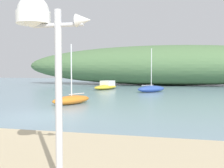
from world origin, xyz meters
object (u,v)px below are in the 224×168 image
(motorboat_inner_mooring, at_px, (106,86))
(sailboat_by_sandbar, at_px, (72,99))
(mast_structure, at_px, (40,27))
(sailboat_centre_water, at_px, (151,89))

(motorboat_inner_mooring, bearing_deg, sailboat_by_sandbar, -85.29)
(motorboat_inner_mooring, bearing_deg, mast_structure, -78.27)
(sailboat_by_sandbar, relative_size, sailboat_centre_water, 0.88)
(mast_structure, relative_size, sailboat_by_sandbar, 0.83)
(mast_structure, xyz_separation_m, sailboat_centre_water, (0.25, 22.30, -2.57))
(motorboat_inner_mooring, xyz_separation_m, sailboat_centre_water, (5.48, -2.89, -0.02))
(sailboat_by_sandbar, bearing_deg, motorboat_inner_mooring, 94.71)
(sailboat_by_sandbar, distance_m, motorboat_inner_mooring, 13.63)
(sailboat_centre_water, bearing_deg, sailboat_by_sandbar, -112.20)
(motorboat_inner_mooring, height_order, sailboat_centre_water, sailboat_centre_water)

